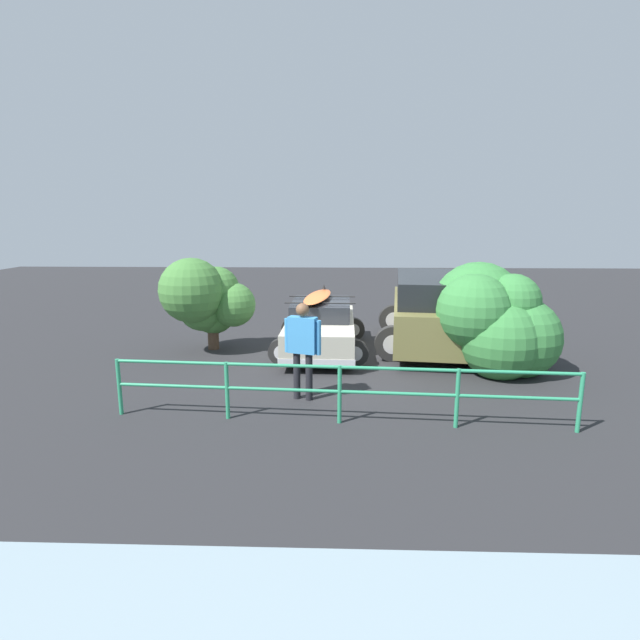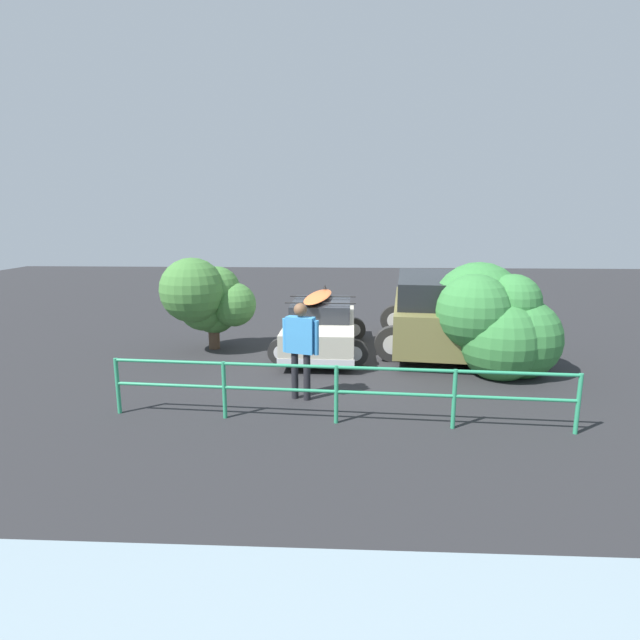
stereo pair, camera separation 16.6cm
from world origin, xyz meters
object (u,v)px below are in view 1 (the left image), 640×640
object	(u,v)px
person_bystander	(303,342)
bush_near_left	(206,299)
suv_car	(428,310)
bush_near_right	(495,323)
sedan_car	(321,327)

from	to	relation	value
person_bystander	bush_near_left	distance (m)	4.30
suv_car	bush_near_right	world-z (taller)	bush_near_right
sedan_car	bush_near_right	distance (m)	4.19
person_bystander	bush_near_left	xyz separation A→B (m)	(2.66, -3.36, 0.26)
person_bystander	bush_near_right	bearing A→B (deg)	-154.57
sedan_car	bush_near_left	world-z (taller)	bush_near_left
suv_car	bush_near_left	size ratio (longest dim) A/B	2.12
person_bystander	bush_near_left	bearing A→B (deg)	-51.70
sedan_car	bush_near_right	xyz separation A→B (m)	(-3.90, 1.48, 0.47)
sedan_car	bush_near_left	distance (m)	2.98
sedan_car	bush_near_left	size ratio (longest dim) A/B	1.66
sedan_car	person_bystander	world-z (taller)	person_bystander
bush_near_left	suv_car	bearing A→B (deg)	-173.86
suv_car	person_bystander	world-z (taller)	suv_car
person_bystander	bush_near_right	size ratio (longest dim) A/B	0.66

